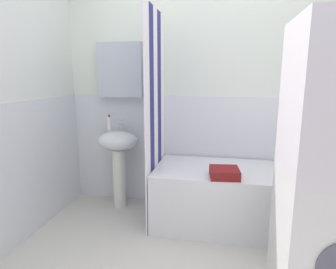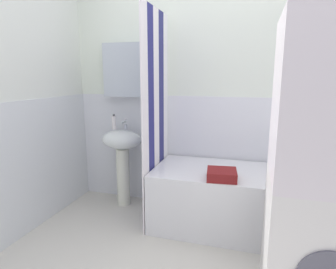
% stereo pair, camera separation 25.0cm
% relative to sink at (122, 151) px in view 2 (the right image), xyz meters
% --- Properties ---
extents(wall_back_tiled, '(3.60, 0.18, 2.40)m').
position_rel_sink_xyz_m(wall_back_tiled, '(0.90, 0.23, 0.53)').
color(wall_back_tiled, silver).
rests_on(wall_back_tiled, ground_plane).
extents(wall_left_tiled, '(0.07, 1.81, 2.40)m').
position_rel_sink_xyz_m(wall_left_tiled, '(-0.61, -0.68, 0.50)').
color(wall_left_tiled, silver).
rests_on(wall_left_tiled, ground_plane).
extents(sink, '(0.44, 0.34, 0.84)m').
position_rel_sink_xyz_m(sink, '(0.00, 0.00, 0.00)').
color(sink, silver).
rests_on(sink, ground_plane).
extents(faucet, '(0.03, 0.12, 0.12)m').
position_rel_sink_xyz_m(faucet, '(-0.00, 0.08, 0.28)').
color(faucet, silver).
rests_on(faucet, sink).
extents(soap_dispenser, '(0.05, 0.05, 0.17)m').
position_rel_sink_xyz_m(soap_dispenser, '(-0.11, 0.05, 0.30)').
color(soap_dispenser, white).
rests_on(soap_dispenser, sink).
extents(bathtub, '(1.60, 0.74, 0.56)m').
position_rel_sink_xyz_m(bathtub, '(1.27, -0.18, -0.33)').
color(bathtub, silver).
rests_on(bathtub, ground_plane).
extents(shower_curtain, '(0.01, 0.74, 2.00)m').
position_rel_sink_xyz_m(shower_curtain, '(0.45, -0.18, 0.39)').
color(shower_curtain, white).
rests_on(shower_curtain, ground_plane).
extents(body_wash_bottle, '(0.06, 0.06, 0.20)m').
position_rel_sink_xyz_m(body_wash_bottle, '(1.97, 0.10, 0.04)').
color(body_wash_bottle, '#34549F').
rests_on(body_wash_bottle, bathtub).
extents(conditioner_bottle, '(0.06, 0.06, 0.17)m').
position_rel_sink_xyz_m(conditioner_bottle, '(1.86, 0.13, 0.02)').
color(conditioner_bottle, '#C74F6F').
rests_on(conditioner_bottle, bathtub).
extents(lotion_bottle, '(0.05, 0.05, 0.21)m').
position_rel_sink_xyz_m(lotion_bottle, '(1.71, 0.12, 0.04)').
color(lotion_bottle, white).
rests_on(lotion_bottle, bathtub).
extents(towel_folded, '(0.27, 0.26, 0.08)m').
position_rel_sink_xyz_m(towel_folded, '(1.11, -0.42, -0.02)').
color(towel_folded, maroon).
rests_on(towel_folded, bathtub).
extents(washer_dryer_stack, '(0.56, 0.63, 1.72)m').
position_rel_sink_xyz_m(washer_dryer_stack, '(1.72, -1.09, 0.25)').
color(washer_dryer_stack, white).
rests_on(washer_dryer_stack, ground_plane).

